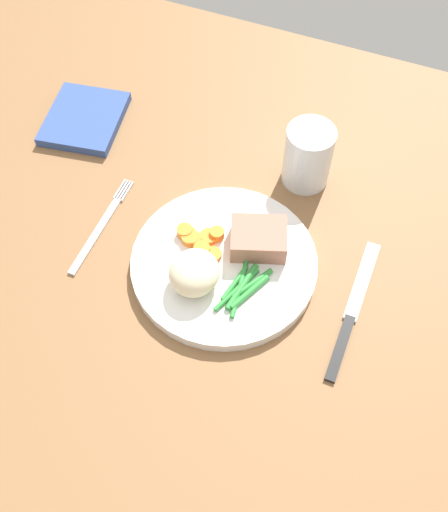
% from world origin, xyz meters
% --- Properties ---
extents(dining_table, '(1.20, 0.90, 0.02)m').
position_xyz_m(dining_table, '(0.00, 0.00, 0.01)').
color(dining_table, brown).
rests_on(dining_table, ground).
extents(dinner_plate, '(0.24, 0.24, 0.02)m').
position_xyz_m(dinner_plate, '(0.03, -0.03, 0.03)').
color(dinner_plate, white).
rests_on(dinner_plate, dining_table).
extents(meat_portion, '(0.09, 0.08, 0.03)m').
position_xyz_m(meat_portion, '(0.06, 0.01, 0.05)').
color(meat_portion, '#A86B56').
rests_on(meat_portion, dinner_plate).
extents(mashed_potatoes, '(0.06, 0.07, 0.04)m').
position_xyz_m(mashed_potatoes, '(0.01, -0.07, 0.06)').
color(mashed_potatoes, beige).
rests_on(mashed_potatoes, dinner_plate).
extents(carrot_slices, '(0.07, 0.05, 0.01)m').
position_xyz_m(carrot_slices, '(-0.01, -0.02, 0.04)').
color(carrot_slices, orange).
rests_on(carrot_slices, dinner_plate).
extents(green_beans, '(0.05, 0.08, 0.01)m').
position_xyz_m(green_beans, '(0.07, -0.06, 0.04)').
color(green_beans, '#2D8C38').
rests_on(green_beans, dinner_plate).
extents(fork, '(0.01, 0.17, 0.00)m').
position_xyz_m(fork, '(-0.15, -0.03, 0.02)').
color(fork, silver).
rests_on(fork, dining_table).
extents(knife, '(0.02, 0.20, 0.01)m').
position_xyz_m(knife, '(0.20, -0.03, 0.02)').
color(knife, black).
rests_on(knife, dining_table).
extents(water_glass, '(0.07, 0.07, 0.09)m').
position_xyz_m(water_glass, '(0.08, 0.15, 0.06)').
color(water_glass, silver).
rests_on(water_glass, dining_table).
extents(napkin, '(0.13, 0.14, 0.01)m').
position_xyz_m(napkin, '(-0.26, 0.13, 0.03)').
color(napkin, '#334C8C').
rests_on(napkin, dining_table).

